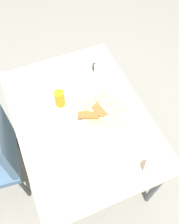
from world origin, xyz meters
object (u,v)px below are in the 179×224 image
(pide_platter, at_px, (102,111))
(paper_napkin, at_px, (158,151))
(salad_plate_greens, at_px, (58,72))
(spoon, at_px, (155,151))
(condiment_caddy, at_px, (95,70))
(dining_table, at_px, (81,123))
(fork, at_px, (160,149))
(soda_can, at_px, (60,99))
(drinking_glass, at_px, (150,168))

(pide_platter, height_order, paper_napkin, pide_platter)
(salad_plate_greens, distance_m, spoon, 0.88)
(condiment_caddy, bearing_deg, dining_table, 143.63)
(pide_platter, height_order, spoon, pide_platter)
(pide_platter, distance_m, salad_plate_greens, 0.46)
(fork, bearing_deg, condiment_caddy, -7.41)
(paper_napkin, bearing_deg, condiment_caddy, 7.83)
(paper_napkin, bearing_deg, dining_table, 39.91)
(fork, relative_size, spoon, 1.14)
(salad_plate_greens, height_order, condiment_caddy, condiment_caddy)
(dining_table, distance_m, spoon, 0.52)
(pide_platter, relative_size, salad_plate_greens, 1.39)
(dining_table, relative_size, spoon, 6.84)
(spoon, height_order, condiment_caddy, condiment_caddy)
(dining_table, xyz_separation_m, salad_plate_greens, (0.41, 0.02, 0.10))
(spoon, xyz_separation_m, condiment_caddy, (0.72, 0.08, 0.02))
(spoon, bearing_deg, fork, -103.10)
(pide_platter, bearing_deg, paper_napkin, -153.14)
(salad_plate_greens, height_order, soda_can, soda_can)
(dining_table, bearing_deg, soda_can, 31.57)
(pide_platter, xyz_separation_m, soda_can, (0.17, 0.23, 0.05))
(dining_table, height_order, pide_platter, pide_platter)
(drinking_glass, relative_size, spoon, 0.58)
(pide_platter, bearing_deg, dining_table, 82.51)
(fork, distance_m, condiment_caddy, 0.73)
(pide_platter, bearing_deg, fork, -151.04)
(drinking_glass, relative_size, fork, 0.51)
(dining_table, bearing_deg, pide_platter, -97.49)
(dining_table, distance_m, soda_can, 0.23)
(drinking_glass, height_order, fork, drinking_glass)
(drinking_glass, height_order, paper_napkin, drinking_glass)
(condiment_caddy, bearing_deg, fork, -170.78)
(dining_table, height_order, fork, fork)
(soda_can, height_order, spoon, soda_can)
(drinking_glass, bearing_deg, pide_platter, 9.58)
(dining_table, relative_size, salad_plate_greens, 4.98)
(soda_can, xyz_separation_m, spoon, (-0.55, -0.41, -0.06))
(fork, relative_size, condiment_caddy, 2.05)
(drinking_glass, xyz_separation_m, spoon, (0.09, -0.10, -0.04))
(drinking_glass, bearing_deg, salad_plate_greens, 14.95)
(pide_platter, relative_size, condiment_caddy, 3.42)
(pide_platter, relative_size, spoon, 1.90)
(drinking_glass, xyz_separation_m, condiment_caddy, (0.81, -0.02, -0.02))
(soda_can, bearing_deg, spoon, -143.34)
(salad_plate_greens, distance_m, fork, 0.89)
(paper_napkin, bearing_deg, pide_platter, 26.86)
(paper_napkin, xyz_separation_m, fork, (0.00, -0.02, 0.00))
(fork, xyz_separation_m, condiment_caddy, (0.72, 0.12, 0.02))
(pide_platter, relative_size, fork, 1.67)
(paper_napkin, xyz_separation_m, condiment_caddy, (0.72, 0.10, 0.02))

